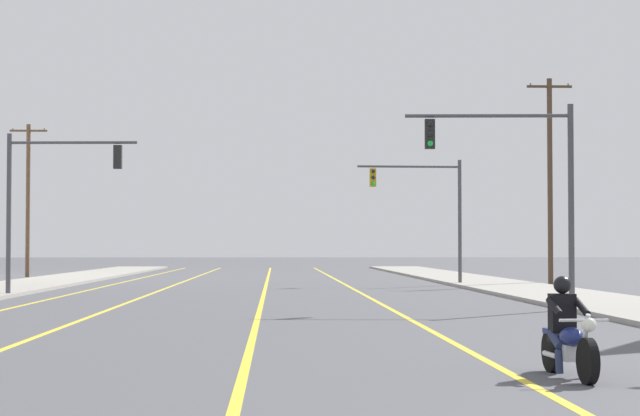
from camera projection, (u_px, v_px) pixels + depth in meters
The scene contains 11 objects.
lane_stripe_center at pixel (265, 288), 51.60m from camera, with size 0.16×100.00×0.01m, color yellow.
lane_stripe_left at pixel (166, 288), 51.42m from camera, with size 0.16×100.00×0.01m, color yellow.
lane_stripe_right at pixel (351, 288), 51.76m from camera, with size 0.16×100.00×0.01m, color yellow.
lane_stripe_far_left at pixel (97, 288), 51.30m from camera, with size 0.16×100.00×0.01m, color yellow.
sidewalk_kerb_right at pixel (531, 290), 47.05m from camera, with size 4.40×110.00×0.14m, color #9E998E.
motorcycle_with_rider at pixel (567, 337), 16.17m from camera, with size 0.70×2.19×1.46m.
traffic_signal_near_right at pixel (523, 173), 33.79m from camera, with size 5.08×0.45×6.20m.
traffic_signal_near_left at pixel (46, 189), 42.54m from camera, with size 4.96×0.48×6.20m.
traffic_signal_mid_right at pixel (430, 202), 55.30m from camera, with size 5.19×0.57×6.20m.
utility_pole_right_far at pixel (550, 177), 56.18m from camera, with size 2.27×0.26×10.35m.
utility_pole_left_far at pixel (28, 197), 70.24m from camera, with size 2.32×0.26×9.59m.
Camera 1 is at (0.62, -6.76, 1.88)m, focal length 63.02 mm.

